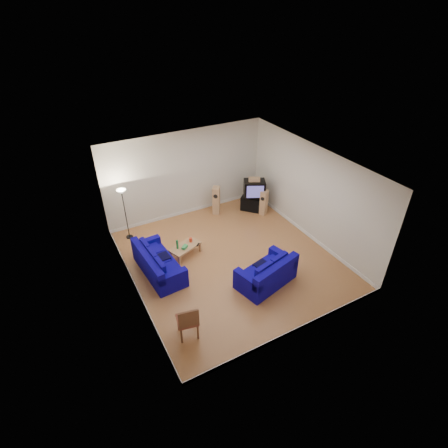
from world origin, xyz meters
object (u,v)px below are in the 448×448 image
sofa_three_seat (157,265)px  television (254,188)px  coffee_table (185,247)px  sofa_loveseat (267,275)px  tv_stand (253,203)px

sofa_three_seat → television: bearing=106.6°
coffee_table → television: 3.71m
coffee_table → television: size_ratio=1.18×
sofa_three_seat → television: television is taller
sofa_three_seat → sofa_loveseat: 3.24m
tv_stand → television: (-0.02, -0.05, 0.68)m
sofa_loveseat → television: (1.87, 3.64, 0.63)m
television → coffee_table: bearing=-132.0°
sofa_three_seat → tv_stand: 4.82m
sofa_loveseat → tv_stand: bearing=48.8°
coffee_table → sofa_three_seat: bearing=-160.4°
sofa_three_seat → television: (4.46, 1.71, 0.65)m
coffee_table → tv_stand: size_ratio=1.24×
tv_stand → coffee_table: bearing=-110.7°
television → sofa_loveseat: bearing=-90.4°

